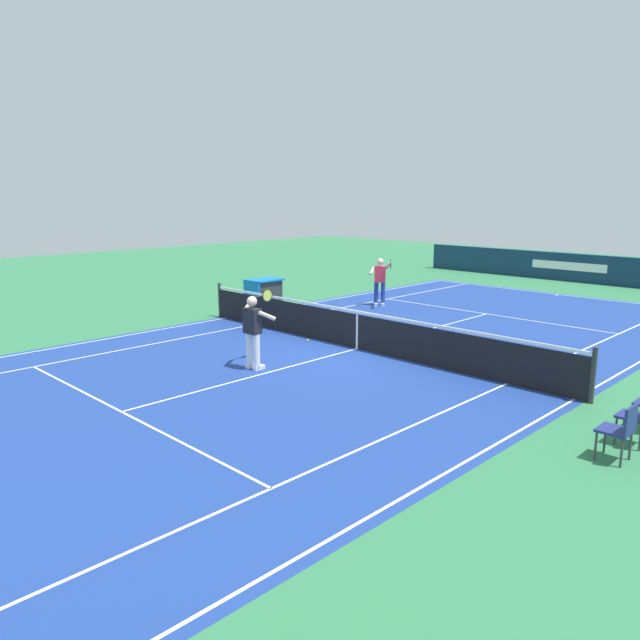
# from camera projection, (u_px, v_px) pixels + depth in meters

# --- Properties ---
(ground_plane) EXTENTS (60.00, 60.00, 0.00)m
(ground_plane) POSITION_uv_depth(u_px,v_px,m) (357.00, 349.00, 15.31)
(ground_plane) COLOR #2D7247
(court_slab) EXTENTS (24.20, 11.40, 0.00)m
(court_slab) POSITION_uv_depth(u_px,v_px,m) (357.00, 349.00, 15.31)
(court_slab) COLOR navy
(court_slab) RESTS_ON ground_plane
(court_line_markings) EXTENTS (23.85, 11.05, 0.01)m
(court_line_markings) POSITION_uv_depth(u_px,v_px,m) (357.00, 349.00, 15.31)
(court_line_markings) COLOR white
(court_line_markings) RESTS_ON ground_plane
(tennis_net) EXTENTS (0.10, 11.70, 1.08)m
(tennis_net) POSITION_uv_depth(u_px,v_px,m) (357.00, 330.00, 15.21)
(tennis_net) COLOR #2D2D33
(tennis_net) RESTS_ON ground_plane
(stadium_barrier) EXTENTS (0.26, 17.00, 1.25)m
(stadium_barrier) POSITION_uv_depth(u_px,v_px,m) (600.00, 270.00, 26.24)
(stadium_barrier) COLOR #112D4C
(stadium_barrier) RESTS_ON ground_plane
(tennis_player_near) EXTENTS (1.05, 0.78, 1.70)m
(tennis_player_near) POSITION_uv_depth(u_px,v_px,m) (253.00, 328.00, 13.37)
(tennis_player_near) COLOR white
(tennis_player_near) RESTS_ON ground_plane
(tennis_player_far) EXTENTS (0.74, 1.09, 1.70)m
(tennis_player_far) POSITION_uv_depth(u_px,v_px,m) (380.00, 279.00, 21.12)
(tennis_player_far) COLOR navy
(tennis_player_far) RESTS_ON ground_plane
(tennis_ball) EXTENTS (0.07, 0.07, 0.07)m
(tennis_ball) POSITION_uv_depth(u_px,v_px,m) (308.00, 340.00, 16.06)
(tennis_ball) COLOR #CCE01E
(tennis_ball) RESTS_ON ground_plane
(spectator_chair_1) EXTENTS (0.44, 0.44, 0.88)m
(spectator_chair_1) POSITION_uv_depth(u_px,v_px,m) (640.00, 414.00, 9.30)
(spectator_chair_1) COLOR #38383D
(spectator_chair_1) RESTS_ON ground_plane
(spectator_chair_2) EXTENTS (0.44, 0.44, 0.88)m
(spectator_chair_2) POSITION_uv_depth(u_px,v_px,m) (621.00, 428.00, 8.74)
(spectator_chair_2) COLOR #38383D
(spectator_chair_2) RESTS_ON ground_plane
(equipment_cart_tarped) EXTENTS (1.25, 0.84, 0.85)m
(equipment_cart_tarped) POSITION_uv_depth(u_px,v_px,m) (264.00, 290.00, 21.79)
(equipment_cart_tarped) COLOR #2D2D33
(equipment_cart_tarped) RESTS_ON ground_plane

